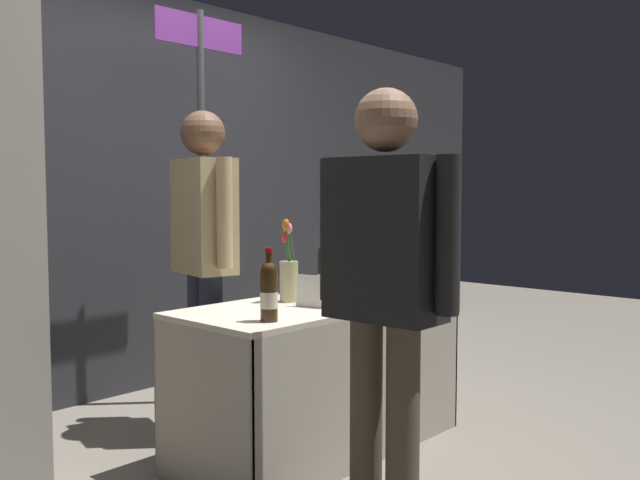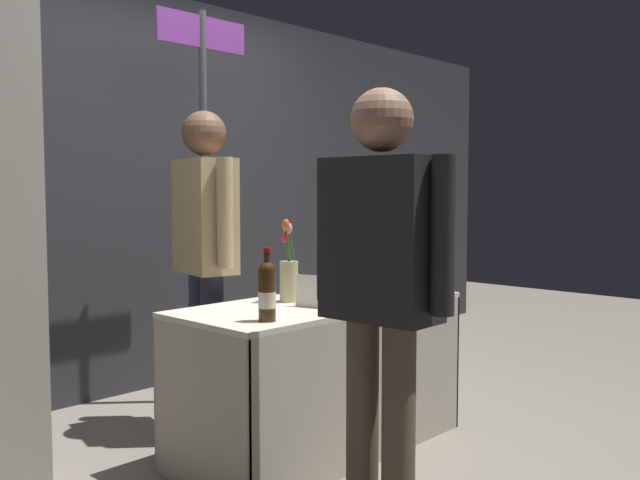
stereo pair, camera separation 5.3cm
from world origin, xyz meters
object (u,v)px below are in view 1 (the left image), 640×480
at_px(vendor_presenter, 204,241).
at_px(flower_vase, 289,273).
at_px(display_bottle_0, 370,273).
at_px(featured_wine_bottle, 370,262).
at_px(taster_foreground_right, 385,274).
at_px(wine_glass_near_vendor, 367,276).
at_px(booth_signpost, 201,158).
at_px(wine_glass_mid, 367,274).
at_px(tasting_table, 320,348).

bearing_deg(vendor_presenter, flower_vase, 24.82).
bearing_deg(display_bottle_0, featured_wine_bottle, 38.29).
height_order(vendor_presenter, taster_foreground_right, vendor_presenter).
bearing_deg(wine_glass_near_vendor, flower_vase, 164.82).
bearing_deg(booth_signpost, display_bottle_0, -85.04).
bearing_deg(vendor_presenter, taster_foreground_right, 1.43).
bearing_deg(booth_signpost, vendor_presenter, -126.63).
xyz_separation_m(display_bottle_0, vendor_presenter, (-0.40, 0.78, 0.14)).
height_order(featured_wine_bottle, display_bottle_0, same).
xyz_separation_m(display_bottle_0, wine_glass_mid, (0.23, 0.20, -0.04)).
relative_size(featured_wine_bottle, display_bottle_0, 1.00).
distance_m(featured_wine_bottle, wine_glass_mid, 0.18).
relative_size(tasting_table, wine_glass_mid, 11.78).
distance_m(taster_foreground_right, booth_signpost, 1.96).
bearing_deg(wine_glass_near_vendor, taster_foreground_right, -138.20).
relative_size(flower_vase, booth_signpost, 0.17).
bearing_deg(featured_wine_bottle, booth_signpost, 118.16).
distance_m(wine_glass_mid, vendor_presenter, 0.88).
bearing_deg(vendor_presenter, display_bottle_0, 40.38).
xyz_separation_m(wine_glass_near_vendor, flower_vase, (-0.46, 0.12, 0.04)).
bearing_deg(featured_wine_bottle, tasting_table, -166.32).
bearing_deg(taster_foreground_right, wine_glass_near_vendor, -49.94).
height_order(wine_glass_near_vendor, wine_glass_mid, wine_glass_near_vendor).
height_order(wine_glass_near_vendor, vendor_presenter, vendor_presenter).
bearing_deg(booth_signpost, wine_glass_near_vendor, -75.92).
distance_m(wine_glass_near_vendor, flower_vase, 0.47).
xyz_separation_m(tasting_table, vendor_presenter, (-0.22, 0.63, 0.51)).
xyz_separation_m(featured_wine_bottle, booth_signpost, (-0.48, 0.89, 0.59)).
relative_size(tasting_table, wine_glass_near_vendor, 10.83).
bearing_deg(wine_glass_near_vendor, booth_signpost, 104.08).
bearing_deg(tasting_table, booth_signpost, 85.30).
bearing_deg(taster_foreground_right, display_bottle_0, -49.94).
relative_size(flower_vase, taster_foreground_right, 0.25).
bearing_deg(wine_glass_near_vendor, display_bottle_0, -138.22).
distance_m(wine_glass_mid, booth_signpost, 1.22).
height_order(display_bottle_0, vendor_presenter, vendor_presenter).
height_order(display_bottle_0, wine_glass_near_vendor, display_bottle_0).
height_order(display_bottle_0, flower_vase, flower_vase).
height_order(featured_wine_bottle, vendor_presenter, vendor_presenter).
distance_m(wine_glass_mid, flower_vase, 0.53).
xyz_separation_m(featured_wine_bottle, wine_glass_near_vendor, (-0.22, -0.15, -0.04)).
bearing_deg(flower_vase, tasting_table, -44.61).
xyz_separation_m(tasting_table, wine_glass_mid, (0.42, 0.04, 0.32)).
bearing_deg(tasting_table, wine_glass_mid, 6.09).
xyz_separation_m(featured_wine_bottle, flower_vase, (-0.67, -0.03, -0.00)).
height_order(featured_wine_bottle, wine_glass_mid, featured_wine_bottle).
height_order(featured_wine_bottle, booth_signpost, booth_signpost).
distance_m(display_bottle_0, wine_glass_near_vendor, 0.22).
distance_m(featured_wine_bottle, vendor_presenter, 0.93).
height_order(wine_glass_near_vendor, taster_foreground_right, taster_foreground_right).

